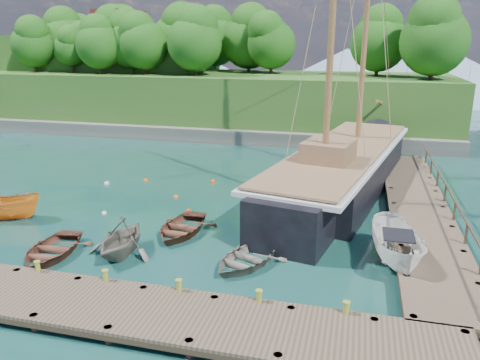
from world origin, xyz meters
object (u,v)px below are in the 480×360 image
(rowboat_0, at_px, (52,256))
(rowboat_1, at_px, (122,254))
(rowboat_3, at_px, (246,264))
(schooner, at_px, (341,173))
(cabin_boat_white, at_px, (395,265))
(motorboat_orange, at_px, (5,219))
(rowboat_2, at_px, (181,233))

(rowboat_0, relative_size, rowboat_1, 1.14)
(rowboat_3, xyz_separation_m, schooner, (3.50, 11.88, 1.18))
(rowboat_3, bearing_deg, schooner, 95.97)
(rowboat_0, xyz_separation_m, cabin_boat_white, (15.16, 2.93, 0.00))
(rowboat_1, xyz_separation_m, cabin_boat_white, (12.10, 1.99, 0.00))
(rowboat_3, relative_size, motorboat_orange, 0.93)
(cabin_boat_white, bearing_deg, rowboat_3, -174.63)
(rowboat_2, distance_m, motorboat_orange, 10.10)
(rowboat_1, distance_m, motorboat_orange, 8.69)
(rowboat_0, distance_m, motorboat_orange, 6.26)
(cabin_boat_white, height_order, schooner, schooner)
(rowboat_1, relative_size, motorboat_orange, 0.86)
(rowboat_0, height_order, rowboat_1, rowboat_1)
(rowboat_0, bearing_deg, rowboat_2, 32.69)
(rowboat_3, bearing_deg, rowboat_2, 170.10)
(rowboat_3, bearing_deg, rowboat_0, -148.56)
(rowboat_2, bearing_deg, rowboat_3, -29.06)
(rowboat_2, bearing_deg, motorboat_orange, -173.27)
(rowboat_1, relative_size, rowboat_2, 0.87)
(rowboat_0, bearing_deg, rowboat_1, 10.23)
(rowboat_1, distance_m, schooner, 15.46)
(rowboat_0, height_order, schooner, schooner)
(rowboat_2, xyz_separation_m, rowboat_3, (4.01, -2.53, 0.00))
(rowboat_1, bearing_deg, rowboat_3, 4.53)
(cabin_boat_white, relative_size, schooner, 0.18)
(schooner, bearing_deg, rowboat_1, -114.89)
(rowboat_0, distance_m, schooner, 18.12)
(cabin_boat_white, bearing_deg, schooner, 97.44)
(rowboat_2, height_order, cabin_boat_white, cabin_boat_white)
(motorboat_orange, relative_size, schooner, 0.15)
(rowboat_0, relative_size, rowboat_2, 0.99)
(schooner, bearing_deg, rowboat_0, -120.87)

